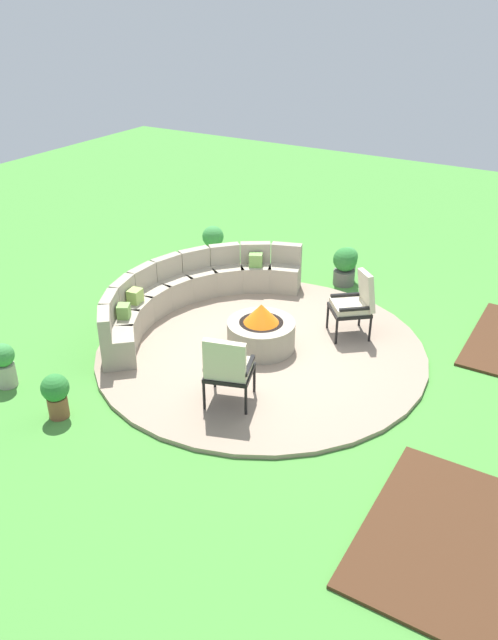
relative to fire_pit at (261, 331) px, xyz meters
name	(u,v)px	position (x,y,z in m)	size (l,w,h in m)	color
ground_plane	(261,351)	(0.00, 0.00, -0.33)	(24.00, 24.00, 0.00)	#478C38
patio_circle	(261,349)	(0.00, 0.00, -0.30)	(4.70, 4.70, 0.06)	gray
mulch_bed_left	(444,537)	(-2.11, -3.22, -0.31)	(2.17, 1.46, 0.04)	#472B19
fire_pit	(261,331)	(0.00, 0.00, 0.00)	(0.97, 0.97, 0.69)	#9E937F
curved_stone_bench	(188,293)	(0.41, 1.58, 0.04)	(3.86, 1.91, 0.77)	#9E937F
lounge_chair_front_left	(228,367)	(-1.39, -0.33, 0.27)	(0.70, 0.70, 0.99)	black
lounge_chair_front_right	(356,302)	(1.04, -0.98, 0.27)	(0.75, 0.78, 1.01)	black
potted_plant_0	(4,363)	(-2.46, 2.43, 0.02)	(0.31, 0.31, 0.61)	#A89E8E
potted_plant_1	(348,262)	(2.91, -0.10, 0.02)	(0.33, 0.33, 0.63)	#605B56
potted_plant_2	(213,241)	(2.49, 2.48, 0.06)	(0.40, 0.40, 0.67)	brown
potted_plant_3	(56,393)	(-2.60, 1.35, 0.01)	(0.34, 0.34, 0.58)	brown
potted_plant_4	(345,265)	(2.74, -0.11, 0.04)	(0.42, 0.42, 0.67)	#605B56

